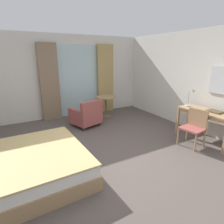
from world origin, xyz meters
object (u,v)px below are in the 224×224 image
Objects in this scene: closed_book at (215,111)px; round_cafe_table at (106,102)px; desk_chair at (194,125)px; writing_desk at (207,115)px; desk_lamp at (191,95)px; bed at (15,169)px; armchair_by_window at (87,115)px.

closed_book is 0.45× the size of round_cafe_table.
closed_book is 3.27m from round_cafe_table.
desk_chair reaches higher than closed_book.
desk_lamp is (0.05, 0.54, 0.38)m from writing_desk.
bed is 4.18m from writing_desk.
armchair_by_window is (2.00, 1.86, 0.08)m from bed.
round_cafe_table is (2.90, 2.37, 0.28)m from bed.
bed is at bearing -137.04° from armchair_by_window.
desk_lamp is 2.69m from round_cafe_table.
writing_desk is (4.13, -0.47, 0.41)m from bed.
armchair_by_window is 1.05m from round_cafe_table.
writing_desk is 3.10m from round_cafe_table.
bed is 7.05× the size of closed_book.
desk_chair reaches higher than writing_desk.
closed_book is at bearing -13.57° from desk_chair.
closed_book is (4.20, -0.62, 0.53)m from bed.
armchair_by_window is at bearing 131.54° from closed_book.
round_cafe_table is (-0.79, 2.86, 0.04)m from desk_chair.
round_cafe_table is at bearing 113.38° from writing_desk.
armchair_by_window reaches higher than round_cafe_table.
desk_chair is at bearing -74.51° from round_cafe_table.
writing_desk is at bearing 2.68° from desk_chair.
writing_desk is at bearing -6.56° from bed.
round_cafe_table is at bearing 119.09° from desk_lamp.
armchair_by_window is (-2.21, 2.48, -0.45)m from closed_book.
desk_chair is 0.93× the size of armchair_by_window.
round_cafe_table is at bearing 113.44° from closed_book.
desk_lamp reaches higher than bed.
closed_book reaches higher than writing_desk.
round_cafe_table is at bearing 29.36° from armchair_by_window.
writing_desk reaches higher than round_cafe_table.
round_cafe_table is (0.90, 0.51, 0.19)m from armchair_by_window.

